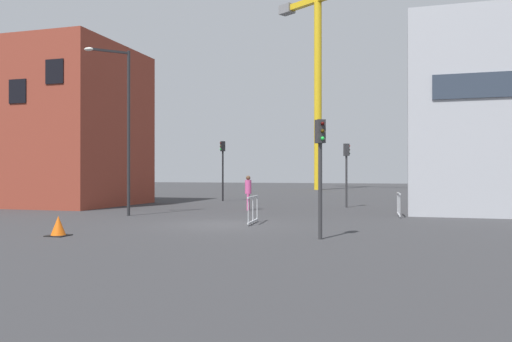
{
  "coord_description": "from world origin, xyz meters",
  "views": [
    {
      "loc": [
        6.72,
        -18.34,
        1.98
      ],
      "look_at": [
        0.0,
        4.42,
        2.07
      ],
      "focal_mm": 35.81,
      "sensor_mm": 36.0,
      "label": 1
    }
  ],
  "objects_px": {
    "streetlamp_tall": "(123,118)",
    "traffic_light_corner": "(223,161)",
    "pedestrian_walking": "(248,190)",
    "construction_crane": "(320,60)",
    "traffic_light_crosswalk": "(320,158)",
    "traffic_light_verge": "(347,164)",
    "traffic_cone_on_verge": "(58,227)"
  },
  "relations": [
    {
      "from": "streetlamp_tall",
      "to": "traffic_light_verge",
      "type": "relative_size",
      "value": 2.08
    },
    {
      "from": "construction_crane",
      "to": "traffic_cone_on_verge",
      "type": "bearing_deg",
      "value": -91.02
    },
    {
      "from": "construction_crane",
      "to": "traffic_light_verge",
      "type": "xyz_separation_m",
      "value": [
        6.37,
        -29.74,
        -12.68
      ]
    },
    {
      "from": "traffic_light_verge",
      "to": "pedestrian_walking",
      "type": "relative_size",
      "value": 1.99
    },
    {
      "from": "traffic_light_crosswalk",
      "to": "pedestrian_walking",
      "type": "height_order",
      "value": "traffic_light_crosswalk"
    },
    {
      "from": "traffic_light_verge",
      "to": "traffic_cone_on_verge",
      "type": "height_order",
      "value": "traffic_light_verge"
    },
    {
      "from": "streetlamp_tall",
      "to": "construction_crane",
      "type": "bearing_deg",
      "value": 85.79
    },
    {
      "from": "pedestrian_walking",
      "to": "traffic_cone_on_verge",
      "type": "relative_size",
      "value": 2.91
    },
    {
      "from": "traffic_light_corner",
      "to": "pedestrian_walking",
      "type": "bearing_deg",
      "value": -61.23
    },
    {
      "from": "pedestrian_walking",
      "to": "traffic_cone_on_verge",
      "type": "xyz_separation_m",
      "value": [
        -2.42,
        -12.25,
        -0.78
      ]
    },
    {
      "from": "traffic_light_crosswalk",
      "to": "traffic_light_verge",
      "type": "distance_m",
      "value": 14.36
    },
    {
      "from": "streetlamp_tall",
      "to": "pedestrian_walking",
      "type": "distance_m",
      "value": 7.57
    },
    {
      "from": "streetlamp_tall",
      "to": "traffic_cone_on_verge",
      "type": "relative_size",
      "value": 12.07
    },
    {
      "from": "construction_crane",
      "to": "streetlamp_tall",
      "type": "height_order",
      "value": "construction_crane"
    },
    {
      "from": "traffic_light_crosswalk",
      "to": "traffic_light_verge",
      "type": "xyz_separation_m",
      "value": [
        -0.82,
        14.34,
        0.05
      ]
    },
    {
      "from": "traffic_light_corner",
      "to": "traffic_cone_on_verge",
      "type": "xyz_separation_m",
      "value": [
        1.94,
        -20.2,
        -2.52
      ]
    },
    {
      "from": "traffic_light_verge",
      "to": "traffic_cone_on_verge",
      "type": "distance_m",
      "value": 17.58
    },
    {
      "from": "construction_crane",
      "to": "traffic_light_verge",
      "type": "bearing_deg",
      "value": -77.91
    },
    {
      "from": "traffic_light_crosswalk",
      "to": "pedestrian_walking",
      "type": "xyz_separation_m",
      "value": [
        -5.59,
        10.69,
        -1.34
      ]
    },
    {
      "from": "construction_crane",
      "to": "pedestrian_walking",
      "type": "xyz_separation_m",
      "value": [
        1.6,
        -33.38,
        -14.08
      ]
    },
    {
      "from": "streetlamp_tall",
      "to": "traffic_light_corner",
      "type": "distance_m",
      "value": 13.15
    },
    {
      "from": "pedestrian_walking",
      "to": "traffic_cone_on_verge",
      "type": "distance_m",
      "value": 12.51
    },
    {
      "from": "streetlamp_tall",
      "to": "pedestrian_walking",
      "type": "bearing_deg",
      "value": 48.97
    },
    {
      "from": "construction_crane",
      "to": "traffic_cone_on_verge",
      "type": "distance_m",
      "value": 48.0
    },
    {
      "from": "streetlamp_tall",
      "to": "pedestrian_walking",
      "type": "height_order",
      "value": "streetlamp_tall"
    },
    {
      "from": "streetlamp_tall",
      "to": "traffic_light_corner",
      "type": "xyz_separation_m",
      "value": [
        0.07,
        13.04,
        -1.69
      ]
    },
    {
      "from": "construction_crane",
      "to": "streetlamp_tall",
      "type": "distance_m",
      "value": 40.03
    },
    {
      "from": "traffic_light_crosswalk",
      "to": "traffic_cone_on_verge",
      "type": "distance_m",
      "value": 8.43
    },
    {
      "from": "traffic_light_crosswalk",
      "to": "traffic_light_verge",
      "type": "height_order",
      "value": "traffic_light_verge"
    },
    {
      "from": "streetlamp_tall",
      "to": "traffic_light_crosswalk",
      "type": "xyz_separation_m",
      "value": [
        10.03,
        -5.6,
        -2.09
      ]
    },
    {
      "from": "construction_crane",
      "to": "traffic_cone_on_verge",
      "type": "xyz_separation_m",
      "value": [
        -0.82,
        -45.63,
        -14.87
      ]
    },
    {
      "from": "construction_crane",
      "to": "traffic_light_crosswalk",
      "type": "height_order",
      "value": "construction_crane"
    }
  ]
}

